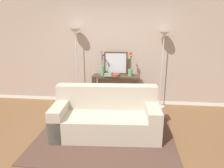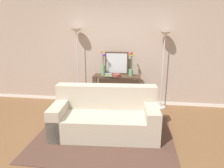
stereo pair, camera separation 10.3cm
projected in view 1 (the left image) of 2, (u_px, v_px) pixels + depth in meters
The scene contains 13 objects.
ground_plane at pixel (101, 141), 3.65m from camera, with size 16.00×16.00×0.02m, color brown.
back_wall at pixel (113, 44), 5.14m from camera, with size 12.00×0.15×3.06m.
area_rug at pixel (105, 136), 3.77m from camera, with size 2.49×1.96×0.01m.
couch at pixel (106, 117), 3.84m from camera, with size 1.99×1.01×0.88m.
console_table at pixel (116, 85), 5.07m from camera, with size 1.16×0.35×0.81m.
floor_lamp_left at pixel (76, 46), 4.98m from camera, with size 0.28×0.28×1.92m.
floor_lamp_right at pixel (163, 49), 4.76m from camera, with size 0.28×0.28×1.86m.
wall_mirror at pixel (116, 63), 5.06m from camera, with size 0.58×0.02×0.56m.
vase_tall_flowers at pixel (102, 67), 4.97m from camera, with size 0.12×0.10×0.61m.
vase_short_flowers at pixel (130, 67), 4.91m from camera, with size 0.11×0.13×0.58m.
fruit_bowl at pixel (116, 75), 4.89m from camera, with size 0.20×0.20×0.07m.
book_stack at pixel (108, 75), 4.90m from camera, with size 0.21×0.17×0.07m.
book_row_under_console at pixel (104, 103), 5.24m from camera, with size 0.31×0.17×0.13m.
Camera 1 is at (0.56, -3.18, 1.97)m, focal length 32.65 mm.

